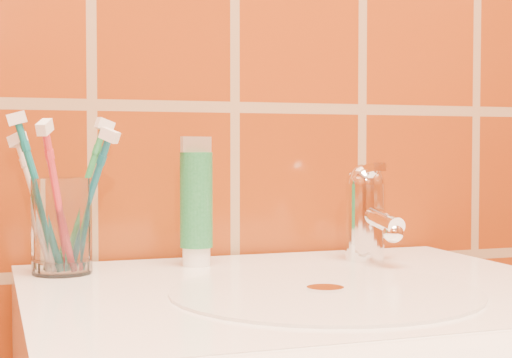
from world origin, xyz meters
name	(u,v)px	position (x,y,z in m)	size (l,w,h in m)	color
glass_tumbler	(62,226)	(-0.23, 1.11, 0.90)	(0.07, 0.07, 0.11)	white
toothpaste_tube	(196,206)	(-0.07, 1.12, 0.92)	(0.04, 0.04, 0.15)	white
faucet	(366,209)	(0.14, 1.09, 0.91)	(0.05, 0.11, 0.12)	white
toothbrush_0	(88,202)	(-0.20, 1.10, 0.93)	(0.07, 0.06, 0.17)	#0B5063
toothbrush_1	(58,201)	(-0.24, 1.08, 0.93)	(0.05, 0.08, 0.17)	#C02937
toothbrush_2	(82,195)	(-0.20, 1.12, 0.94)	(0.08, 0.04, 0.18)	#1F763F
toothbrush_3	(40,195)	(-0.25, 1.10, 0.94)	(0.07, 0.03, 0.18)	#0D6972
toothbrush_4	(37,204)	(-0.25, 1.12, 0.93)	(0.06, 0.06, 0.16)	white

